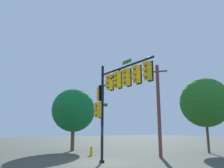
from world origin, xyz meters
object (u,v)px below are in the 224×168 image
signal_pole_assembly (115,89)px  fire_hydrant (91,151)px  utility_pole (159,108)px  tree_mid (74,110)px  tree_near (205,102)px

signal_pole_assembly → fire_hydrant: (-6.09, 1.20, -4.64)m
fire_hydrant → utility_pole: bearing=47.1°
signal_pole_assembly → tree_mid: signal_pole_assembly is taller
utility_pole → tree_near: utility_pole is taller
signal_pole_assembly → utility_pole: utility_pole is taller
signal_pole_assembly → tree_mid: size_ratio=1.03×
tree_near → signal_pole_assembly: bearing=-81.2°
utility_pole → tree_near: 6.53m
utility_pole → fire_hydrant: size_ratio=9.78×
utility_pole → tree_mid: utility_pole is taller
utility_pole → tree_near: (0.00, 6.47, 0.91)m
fire_hydrant → tree_near: size_ratio=0.11×
tree_mid → fire_hydrant: bearing=-1.8°
signal_pole_assembly → fire_hydrant: 7.75m
tree_near → utility_pole: bearing=-90.0°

